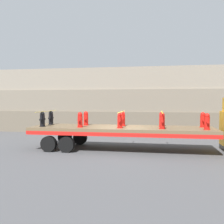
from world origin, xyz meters
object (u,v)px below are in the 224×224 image
Objects in this scene: fire_hydrant_red_near_2 at (120,120)px; fire_hydrant_red_near_4 at (207,122)px; fire_hydrant_black_far_0 at (51,118)px; fire_hydrant_red_far_1 at (86,118)px; fire_hydrant_red_near_3 at (162,121)px; fire_hydrant_red_far_2 at (123,119)px; fire_hydrant_red_far_3 at (162,119)px; fire_hydrant_black_near_0 at (42,119)px; flatbed_trailer at (112,131)px; fire_hydrant_red_near_1 at (80,120)px; fire_hydrant_red_far_4 at (203,120)px.

fire_hydrant_red_near_2 is 4.35m from fire_hydrant_red_near_4.
fire_hydrant_black_far_0 and fire_hydrant_red_far_1 have the same top height.
fire_hydrant_red_near_4 is (8.71, -1.14, 0.00)m from fire_hydrant_black_far_0.
fire_hydrant_red_near_3 is at bearing -9.88° from fire_hydrant_black_far_0.
fire_hydrant_red_near_3 and fire_hydrant_red_near_4 have the same top height.
fire_hydrant_red_near_2 is 1.00× the size of fire_hydrant_red_near_3.
fire_hydrant_red_far_2 is 2.46m from fire_hydrant_red_near_3.
fire_hydrant_red_near_4 is at bearing -27.59° from fire_hydrant_red_far_3.
fire_hydrant_black_far_0 is (0.00, 1.14, 0.00)m from fire_hydrant_black_near_0.
fire_hydrant_red_far_3 reaches higher than flatbed_trailer.
flatbed_trailer is 2.81m from fire_hydrant_red_far_3.
fire_hydrant_black_near_0 is at bearing -171.59° from flatbed_trailer.
fire_hydrant_red_far_2 is at bearing 180.00° from fire_hydrant_red_far_3.
fire_hydrant_red_far_3 is at bearing 27.59° from fire_hydrant_red_near_2.
fire_hydrant_red_near_1 is 1.00× the size of fire_hydrant_red_far_2.
flatbed_trailer is 3.94m from fire_hydrant_black_near_0.
fire_hydrant_red_far_1 is at bearing 27.59° from fire_hydrant_black_near_0.
fire_hydrant_black_near_0 is at bearing -172.56° from fire_hydrant_red_far_4.
fire_hydrant_red_far_4 is at bearing 0.00° from fire_hydrant_red_far_2.
flatbed_trailer is 12.06× the size of fire_hydrant_red_near_1.
fire_hydrant_red_near_2 is at bearing -48.35° from flatbed_trailer.
fire_hydrant_black_near_0 and fire_hydrant_red_near_2 have the same top height.
fire_hydrant_black_near_0 is 4.50m from fire_hydrant_red_far_2.
fire_hydrant_red_far_1 is at bearing 161.20° from flatbed_trailer.
fire_hydrant_black_far_0 is at bearing 172.56° from fire_hydrant_red_near_4.
fire_hydrant_red_near_1 and fire_hydrant_red_far_2 have the same top height.
fire_hydrant_black_far_0 is at bearing 180.00° from fire_hydrant_red_far_4.
fire_hydrant_red_near_2 is 1.00× the size of fire_hydrant_red_far_4.
fire_hydrant_red_near_2 is (0.51, -0.57, 0.61)m from flatbed_trailer.
fire_hydrant_red_near_1 is (2.18, -1.14, 0.00)m from fire_hydrant_black_far_0.
fire_hydrant_red_near_1 is 4.50m from fire_hydrant_red_far_3.
fire_hydrant_red_far_1 is at bearing 180.00° from fire_hydrant_red_far_4.
fire_hydrant_red_near_2 is at bearing 0.00° from fire_hydrant_red_near_1.
flatbed_trailer is 12.06× the size of fire_hydrant_red_far_2.
flatbed_trailer is at bearing 8.41° from fire_hydrant_black_near_0.
fire_hydrant_black_far_0 is (-3.85, 0.57, 0.61)m from flatbed_trailer.
fire_hydrant_red_near_1 is 2.18m from fire_hydrant_red_near_2.
fire_hydrant_black_near_0 and fire_hydrant_red_far_2 have the same top height.
fire_hydrant_red_near_1 is 4.35m from fire_hydrant_red_near_3.
fire_hydrant_red_near_3 and fire_hydrant_red_far_3 have the same top height.
fire_hydrant_red_near_4 reaches higher than flatbed_trailer.
fire_hydrant_red_far_2 is 1.00× the size of fire_hydrant_red_far_3.
fire_hydrant_red_far_3 is (6.53, 0.00, 0.00)m from fire_hydrant_black_far_0.
fire_hydrant_black_near_0 is 2.46m from fire_hydrant_red_far_1.
fire_hydrant_black_far_0 is 1.00× the size of fire_hydrant_red_far_1.
fire_hydrant_red_near_1 is at bearing 180.00° from fire_hydrant_red_near_4.
fire_hydrant_red_far_3 and fire_hydrant_red_far_4 have the same top height.
fire_hydrant_red_far_4 is at bearing 0.00° from fire_hydrant_black_far_0.
fire_hydrant_red_far_4 is (8.71, 0.00, 0.00)m from fire_hydrant_black_far_0.
fire_hydrant_red_far_4 reaches higher than flatbed_trailer.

